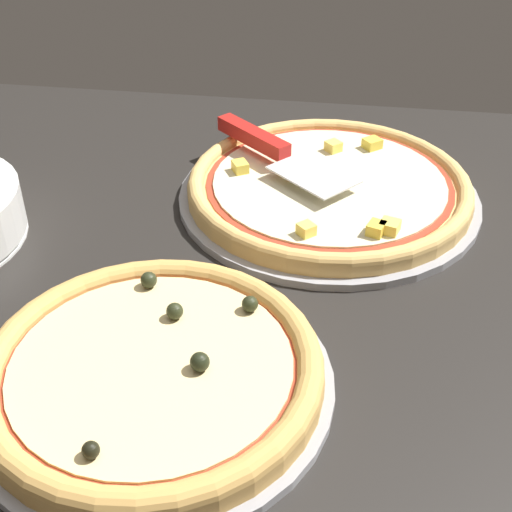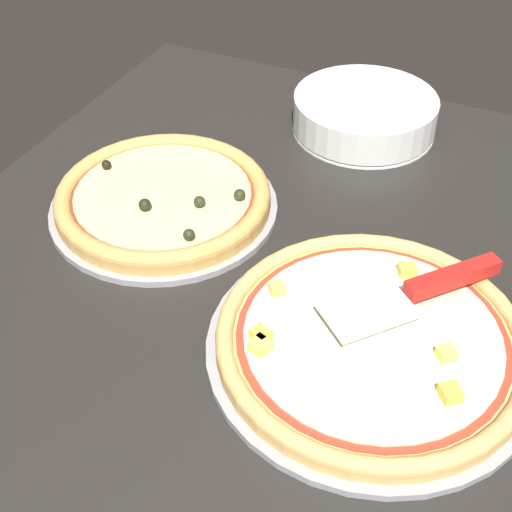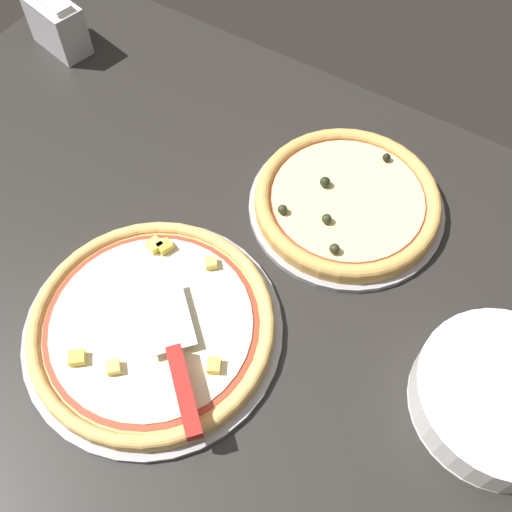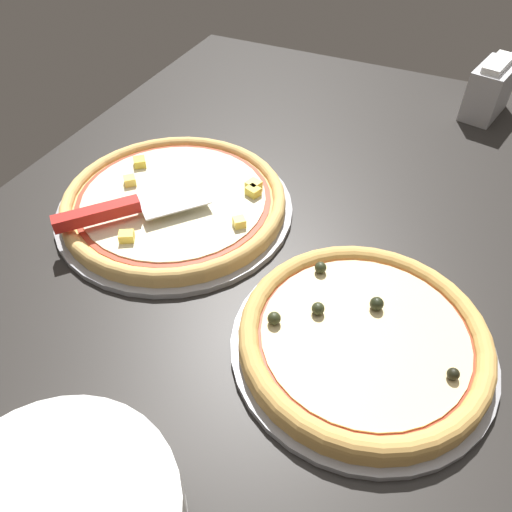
# 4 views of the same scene
# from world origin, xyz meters

# --- Properties ---
(ground_plane) EXTENTS (1.34, 0.96, 0.04)m
(ground_plane) POSITION_xyz_m (0.00, 0.00, -0.02)
(ground_plane) COLOR black
(pizza_pan_front) EXTENTS (0.39, 0.39, 0.01)m
(pizza_pan_front) POSITION_xyz_m (0.04, -0.16, 0.01)
(pizza_pan_front) COLOR #939399
(pizza_pan_front) RESTS_ON ground_plane
(pizza_front) EXTENTS (0.37, 0.37, 0.03)m
(pizza_front) POSITION_xyz_m (0.04, -0.16, 0.02)
(pizza_front) COLOR #DBAD60
(pizza_front) RESTS_ON pizza_pan_front
(pizza_pan_back) EXTENTS (0.34, 0.34, 0.01)m
(pizza_pan_back) POSITION_xyz_m (0.17, 0.20, 0.01)
(pizza_pan_back) COLOR #939399
(pizza_pan_back) RESTS_ON ground_plane
(pizza_back) EXTENTS (0.31, 0.31, 0.04)m
(pizza_back) POSITION_xyz_m (0.17, 0.20, 0.02)
(pizza_back) COLOR tan
(pizza_back) RESTS_ON pizza_pan_back
(serving_spatula) EXTENTS (0.21, 0.19, 0.02)m
(serving_spatula) POSITION_xyz_m (0.12, -0.21, 0.05)
(serving_spatula) COLOR silver
(serving_spatula) RESTS_ON pizza_front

